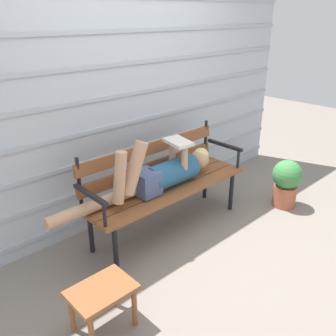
{
  "coord_description": "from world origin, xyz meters",
  "views": [
    {
      "loc": [
        -2.06,
        -2.08,
        1.94
      ],
      "look_at": [
        0.0,
        0.11,
        0.64
      ],
      "focal_mm": 38.5,
      "sensor_mm": 36.0,
      "label": 1
    }
  ],
  "objects_px": {
    "park_bench": "(163,179)",
    "reclining_person": "(160,174)",
    "potted_plant": "(286,181)",
    "footstool": "(102,296)"
  },
  "relations": [
    {
      "from": "park_bench",
      "to": "footstool",
      "type": "height_order",
      "value": "park_bench"
    },
    {
      "from": "park_bench",
      "to": "potted_plant",
      "type": "xyz_separation_m",
      "value": [
        1.24,
        -0.6,
        -0.22
      ]
    },
    {
      "from": "potted_plant",
      "to": "park_bench",
      "type": "bearing_deg",
      "value": 154.18
    },
    {
      "from": "park_bench",
      "to": "reclining_person",
      "type": "height_order",
      "value": "reclining_person"
    },
    {
      "from": "reclining_person",
      "to": "footstool",
      "type": "bearing_deg",
      "value": -150.43
    },
    {
      "from": "park_bench",
      "to": "reclining_person",
      "type": "relative_size",
      "value": 1.0
    },
    {
      "from": "park_bench",
      "to": "potted_plant",
      "type": "distance_m",
      "value": 1.39
    },
    {
      "from": "footstool",
      "to": "reclining_person",
      "type": "bearing_deg",
      "value": 29.57
    },
    {
      "from": "reclining_person",
      "to": "footstool",
      "type": "height_order",
      "value": "reclining_person"
    },
    {
      "from": "park_bench",
      "to": "potted_plant",
      "type": "relative_size",
      "value": 3.22
    }
  ]
}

